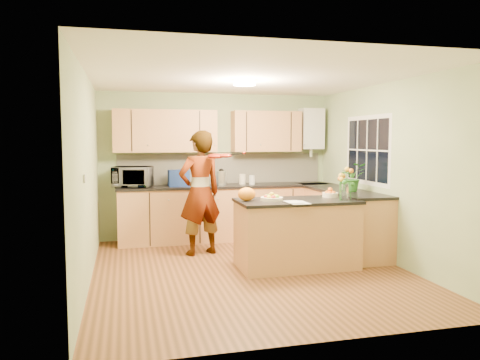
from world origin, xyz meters
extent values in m
plane|color=#533217|center=(0.00, 0.00, 0.00)|extent=(4.50, 4.50, 0.00)
cube|color=white|center=(0.00, 0.00, 2.50)|extent=(4.00, 4.50, 0.02)
cube|color=gray|center=(0.00, 2.25, 1.25)|extent=(4.00, 0.02, 2.50)
cube|color=gray|center=(0.00, -2.25, 1.25)|extent=(4.00, 0.02, 2.50)
cube|color=gray|center=(-2.00, 0.00, 1.25)|extent=(0.02, 4.50, 2.50)
cube|color=gray|center=(2.00, 0.00, 1.25)|extent=(0.02, 4.50, 2.50)
cube|color=#BC7A4B|center=(0.10, 1.95, 0.45)|extent=(3.60, 0.60, 0.90)
cube|color=black|center=(0.10, 1.94, 0.92)|extent=(3.64, 0.62, 0.04)
cube|color=#BC7A4B|center=(1.70, 0.85, 0.45)|extent=(0.60, 2.20, 0.90)
cube|color=black|center=(1.69, 0.85, 0.92)|extent=(0.62, 2.24, 0.04)
cube|color=beige|center=(0.10, 2.23, 1.20)|extent=(3.60, 0.02, 0.52)
cube|color=#BC7A4B|center=(-0.90, 2.08, 1.85)|extent=(1.70, 0.34, 0.70)
cube|color=#BC7A4B|center=(0.85, 2.08, 1.85)|extent=(1.20, 0.34, 0.70)
cube|color=silver|center=(1.70, 2.09, 1.90)|extent=(0.40, 0.30, 0.72)
cylinder|color=silver|center=(1.70, 2.09, 1.50)|extent=(0.06, 0.06, 0.20)
cube|color=silver|center=(1.99, 0.60, 1.55)|extent=(0.01, 1.30, 1.05)
cube|color=black|center=(1.99, 0.60, 1.55)|extent=(0.01, 1.18, 0.92)
cube|color=silver|center=(-1.99, -0.60, 1.30)|extent=(0.02, 0.09, 0.09)
cylinder|color=#FFEABF|center=(0.00, 0.30, 2.46)|extent=(0.30, 0.30, 0.06)
cylinder|color=silver|center=(0.00, 0.30, 2.49)|extent=(0.10, 0.10, 0.02)
cube|color=#BC7A4B|center=(0.65, 0.02, 0.44)|extent=(1.55, 0.78, 0.87)
cube|color=black|center=(0.65, 0.02, 0.89)|extent=(1.59, 0.82, 0.04)
cylinder|color=beige|center=(0.30, 0.02, 0.93)|extent=(0.30, 0.30, 0.04)
cylinder|color=beige|center=(1.20, 0.17, 0.94)|extent=(0.22, 0.22, 0.06)
cylinder|color=silver|center=(1.25, -0.16, 1.02)|extent=(0.11, 0.11, 0.22)
ellipsoid|color=orange|center=(-0.03, 0.07, 1.00)|extent=(0.26, 0.22, 0.18)
cube|color=silver|center=(0.55, -0.28, 0.92)|extent=(0.24, 0.33, 0.01)
imported|color=tan|center=(-0.49, 1.02, 0.92)|extent=(0.78, 0.63, 1.84)
imported|color=silver|center=(-1.45, 1.97, 1.11)|extent=(0.68, 0.55, 0.33)
cube|color=navy|center=(-0.71, 1.93, 1.07)|extent=(0.34, 0.26, 0.27)
cylinder|color=silver|center=(0.02, 1.96, 1.06)|extent=(0.17, 0.17, 0.24)
sphere|color=black|center=(0.02, 1.96, 1.22)|extent=(0.09, 0.09, 0.09)
cylinder|color=beige|center=(0.40, 2.00, 1.03)|extent=(0.12, 0.12, 0.17)
cylinder|color=silver|center=(0.56, 1.94, 1.02)|extent=(0.13, 0.13, 0.16)
imported|color=#2C7025|center=(1.70, 0.51, 1.15)|extent=(0.40, 0.36, 0.43)
camera|label=1|loc=(-1.57, -5.79, 1.72)|focal=35.00mm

